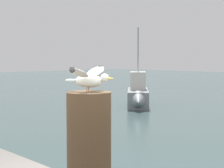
# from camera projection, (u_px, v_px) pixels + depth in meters

# --- Properties ---
(mooring_post) EXTENTS (0.35, 0.35, 0.97)m
(mooring_post) POSITION_uv_depth(u_px,v_px,m) (89.00, 153.00, 2.82)
(mooring_post) COLOR #4C3823
(mooring_post) RESTS_ON harbor_quay
(seagull) EXTENTS (0.38, 0.56, 0.20)m
(seagull) POSITION_uv_depth(u_px,v_px,m) (89.00, 78.00, 2.78)
(seagull) COLOR tan
(seagull) RESTS_ON mooring_post
(boat_grey) EXTENTS (3.64, 3.82, 4.23)m
(boat_grey) POSITION_uv_depth(u_px,v_px,m) (138.00, 95.00, 19.07)
(boat_grey) COLOR gray
(boat_grey) RESTS_ON ground_plane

